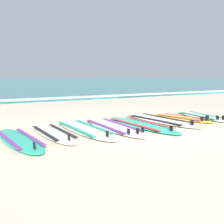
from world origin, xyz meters
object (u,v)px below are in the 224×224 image
at_px(surfboard_0, 19,140).
at_px(surfboard_1, 53,133).
at_px(surfboard_2, 84,129).
at_px(surfboard_5, 160,120).
at_px(surfboard_4, 141,125).
at_px(surfboard_6, 181,118).
at_px(surfboard_3, 113,127).
at_px(surfboard_7, 201,116).

distance_m(surfboard_0, surfboard_1, 0.74).
height_order(surfboard_2, surfboard_5, same).
bearing_deg(surfboard_4, surfboard_5, 19.04).
distance_m(surfboard_4, surfboard_6, 1.55).
distance_m(surfboard_1, surfboard_6, 3.66).
relative_size(surfboard_3, surfboard_5, 0.96).
bearing_deg(surfboard_3, surfboard_2, 174.60).
distance_m(surfboard_2, surfboard_5, 2.21).
bearing_deg(surfboard_7, surfboard_5, 177.36).
xyz_separation_m(surfboard_5, surfboard_7, (1.44, -0.07, 0.00)).
distance_m(surfboard_0, surfboard_6, 4.39).
distance_m(surfboard_0, surfboard_2, 1.47).
bearing_deg(surfboard_0, surfboard_6, 5.52).
bearing_deg(surfboard_3, surfboard_7, 2.12).
distance_m(surfboard_1, surfboard_4, 2.13).
relative_size(surfboard_0, surfboard_7, 1.10).
distance_m(surfboard_1, surfboard_7, 4.37).
bearing_deg(surfboard_7, surfboard_2, -179.31).
distance_m(surfboard_0, surfboard_7, 5.10).
bearing_deg(surfboard_3, surfboard_6, 4.09).
height_order(surfboard_1, surfboard_6, same).
distance_m(surfboard_2, surfboard_3, 0.70).
bearing_deg(surfboard_6, surfboard_1, -176.87).
height_order(surfboard_0, surfboard_6, same).
height_order(surfboard_0, surfboard_2, same).
xyz_separation_m(surfboard_3, surfboard_5, (1.52, 0.18, -0.00)).
distance_m(surfboard_3, surfboard_4, 0.73).
distance_m(surfboard_1, surfboard_5, 2.94).
height_order(surfboard_2, surfboard_6, same).
relative_size(surfboard_1, surfboard_7, 1.04).
xyz_separation_m(surfboard_1, surfboard_4, (2.13, -0.06, -0.00)).
relative_size(surfboard_1, surfboard_4, 0.83).
xyz_separation_m(surfboard_2, surfboard_6, (2.94, 0.09, 0.00)).
bearing_deg(surfboard_1, surfboard_7, 1.96).
xyz_separation_m(surfboard_3, surfboard_7, (2.96, 0.11, 0.00)).
bearing_deg(surfboard_1, surfboard_0, -162.64).
xyz_separation_m(surfboard_2, surfboard_5, (2.21, 0.11, -0.00)).
bearing_deg(surfboard_5, surfboard_3, -173.37).
height_order(surfboard_0, surfboard_4, same).
height_order(surfboard_1, surfboard_4, same).
bearing_deg(surfboard_7, surfboard_4, -174.67).
xyz_separation_m(surfboard_5, surfboard_6, (0.73, -0.02, 0.00)).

